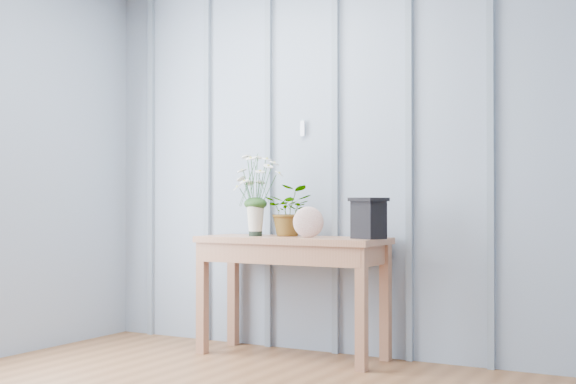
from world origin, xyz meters
The scene contains 5 objects.
sideboard centered at (-0.44, 1.99, 0.64)m, with size 1.20×0.45×0.75m.
daisy_vase centered at (-0.69, 1.97, 1.09)m, with size 0.38×0.29×0.54m.
spider_plant centered at (-0.50, 2.08, 0.91)m, with size 0.29×0.25×0.33m, color #173B14.
felt_disc_vessel centered at (-0.28, 1.92, 0.85)m, with size 0.19×0.05×0.19m, color #914D53.
carved_box centered at (0.09, 1.97, 0.88)m, with size 0.25×0.22×0.24m.
Camera 1 is at (1.99, -2.39, 0.97)m, focal length 50.00 mm.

